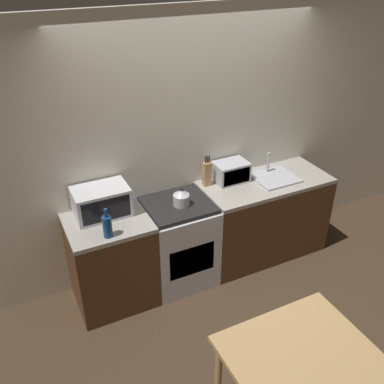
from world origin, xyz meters
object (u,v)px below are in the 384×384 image
Objects in this scene: stove_range at (179,242)px; toaster_oven at (231,172)px; dining_table at (300,363)px; kettle at (181,198)px; bottle at (107,226)px; microwave at (101,202)px.

stove_range is 2.63× the size of toaster_oven.
dining_table is at bearing -107.50° from toaster_oven.
bottle is at bearing -166.68° from kettle.
bottle reaches higher than toaster_oven.
bottle is at bearing -164.80° from toaster_oven.
microwave is 0.51× the size of dining_table.
toaster_oven is (0.65, 0.20, 0.02)m from kettle.
bottle is (-0.05, -0.35, -0.03)m from microwave.
toaster_oven is at bearing 13.84° from stove_range.
toaster_oven is (1.36, 0.04, -0.03)m from microwave.
stove_range is at bearing 91.83° from dining_table.
toaster_oven is 2.08m from dining_table.
bottle reaches higher than stove_range.
bottle is (-0.76, -0.18, 0.03)m from kettle.
microwave is at bearing 81.46° from bottle.
dining_table is (0.06, -1.79, 0.20)m from stove_range.
bottle is 0.28× the size of dining_table.
stove_range is 0.53m from kettle.
bottle is 1.79m from dining_table.
microwave is 1.36m from toaster_oven.
dining_table is (0.74, -1.91, -0.38)m from microwave.
dining_table is at bearing -68.77° from microwave.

